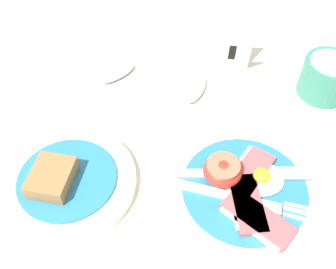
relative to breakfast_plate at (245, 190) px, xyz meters
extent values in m
plane|color=beige|center=(-0.05, -0.03, -0.01)|extent=(3.00, 3.00, 0.00)
cylinder|color=silver|center=(0.00, 0.00, -0.01)|extent=(0.23, 0.23, 0.01)
cylinder|color=teal|center=(0.00, 0.00, 0.00)|extent=(0.17, 0.17, 0.00)
cube|color=#BC5156|center=(0.02, -0.04, 0.01)|extent=(0.10, 0.08, 0.01)
cube|color=beige|center=(0.01, -0.06, 0.01)|extent=(0.08, 0.05, 0.01)
cube|color=#BC5156|center=(0.01, -0.02, 0.01)|extent=(0.06, 0.09, 0.01)
cube|color=beige|center=(-0.01, -0.03, 0.01)|extent=(0.03, 0.08, 0.01)
cube|color=#BC5156|center=(0.01, 0.02, 0.01)|extent=(0.07, 0.09, 0.01)
cube|color=beige|center=(-0.01, 0.03, 0.01)|extent=(0.04, 0.07, 0.01)
ellipsoid|color=red|center=(-0.03, 0.01, 0.02)|extent=(0.05, 0.05, 0.03)
cylinder|color=#DB664C|center=(-0.03, 0.01, 0.03)|extent=(0.04, 0.04, 0.00)
ellipsoid|color=white|center=(0.02, 0.02, 0.01)|extent=(0.07, 0.06, 0.01)
ellipsoid|color=yellow|center=(0.02, 0.02, 0.01)|extent=(0.02, 0.02, 0.01)
cube|color=silver|center=(-0.04, -0.02, 0.01)|extent=(0.11, 0.02, 0.00)
cube|color=silver|center=(0.04, -0.02, 0.01)|extent=(0.03, 0.02, 0.00)
cube|color=silver|center=(0.07, -0.04, 0.01)|extent=(0.04, 0.01, 0.00)
cube|color=silver|center=(0.07, -0.03, 0.01)|extent=(0.04, 0.01, 0.00)
cube|color=silver|center=(0.07, -0.02, 0.01)|extent=(0.04, 0.01, 0.00)
cube|color=silver|center=(-0.04, 0.01, 0.01)|extent=(0.11, 0.03, 0.00)
cube|color=#9EA0A5|center=(0.05, 0.03, 0.01)|extent=(0.08, 0.03, 0.00)
cylinder|color=silver|center=(-0.23, -0.03, -0.01)|extent=(0.19, 0.19, 0.01)
cylinder|color=teal|center=(-0.23, -0.03, 0.00)|extent=(0.13, 0.13, 0.00)
cube|color=olive|center=(-0.25, -0.04, 0.02)|extent=(0.05, 0.06, 0.02)
cylinder|color=#337F6B|center=(0.12, 0.22, 0.02)|extent=(0.08, 0.08, 0.06)
cylinder|color=white|center=(0.12, 0.22, 0.05)|extent=(0.07, 0.07, 0.01)
cube|color=white|center=(-0.04, 0.25, 0.03)|extent=(0.06, 0.02, 0.07)
cube|color=white|center=(-0.04, 0.27, 0.03)|extent=(0.06, 0.02, 0.07)
cube|color=black|center=(-0.03, 0.25, 0.03)|extent=(0.01, 0.01, 0.04)
cube|color=silver|center=(-0.11, 0.08, -0.01)|extent=(0.03, 0.11, 0.01)
ellipsoid|color=silver|center=(-0.09, 0.19, -0.01)|extent=(0.04, 0.07, 0.01)
cube|color=silver|center=(-0.29, 0.12, -0.01)|extent=(0.07, 0.09, 0.01)
ellipsoid|color=silver|center=(-0.22, 0.20, -0.01)|extent=(0.06, 0.07, 0.01)
cube|color=silver|center=(-0.03, -0.09, -0.01)|extent=(0.02, 0.04, 0.00)
cube|color=silver|center=(-0.04, -0.08, -0.01)|extent=(0.02, 0.04, 0.00)
cube|color=silver|center=(-0.05, -0.08, -0.01)|extent=(0.02, 0.04, 0.00)
camera|label=1|loc=(-0.05, -0.29, 0.45)|focal=42.00mm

